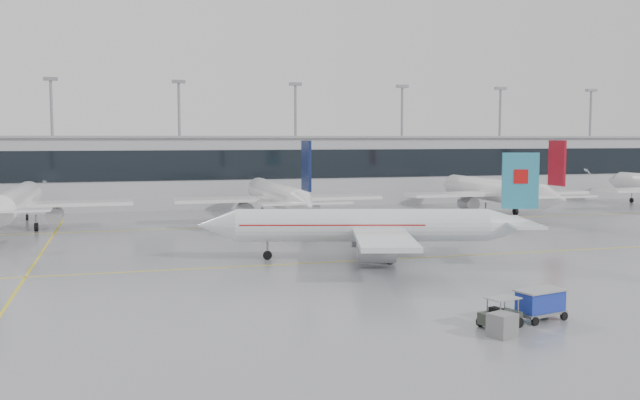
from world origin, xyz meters
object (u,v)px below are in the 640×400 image
object	(u,v)px
air_canada_jet	(375,226)
gse_unit	(502,325)
baggage_tug	(500,317)
baggage_cart	(540,302)

from	to	relation	value
air_canada_jet	gse_unit	distance (m)	28.24
air_canada_jet	baggage_tug	world-z (taller)	air_canada_jet
baggage_cart	air_canada_jet	bearing A→B (deg)	81.44
baggage_tug	air_canada_jet	bearing A→B (deg)	73.57
air_canada_jet	baggage_tug	size ratio (longest dim) A/B	8.53
air_canada_jet	baggage_tug	bearing A→B (deg)	102.86
baggage_cart	gse_unit	bearing A→B (deg)	-161.05
baggage_tug	gse_unit	world-z (taller)	baggage_tug
baggage_tug	gse_unit	bearing A→B (deg)	-130.49
air_canada_jet	gse_unit	size ratio (longest dim) A/B	23.35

